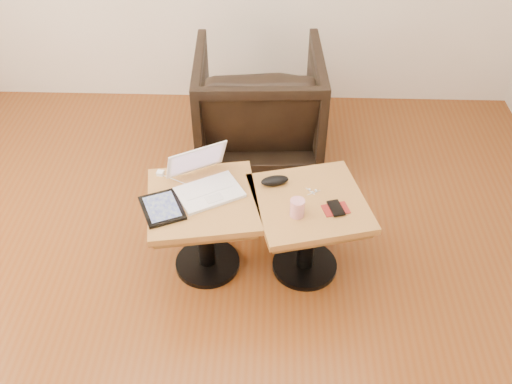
{
  "coord_description": "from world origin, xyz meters",
  "views": [
    {
      "loc": [
        0.36,
        -1.83,
        2.46
      ],
      "look_at": [
        0.28,
        0.38,
        0.56
      ],
      "focal_mm": 40.0,
      "sensor_mm": 36.0,
      "label": 1
    }
  ],
  "objects_px": {
    "side_table_right": "(308,218)",
    "laptop": "(205,182)",
    "armchair": "(259,104)",
    "side_table_left": "(204,216)",
    "striped_cup": "(297,208)"
  },
  "relations": [
    {
      "from": "side_table_right",
      "to": "laptop",
      "type": "bearing_deg",
      "value": 157.29
    },
    {
      "from": "side_table_right",
      "to": "armchair",
      "type": "bearing_deg",
      "value": 90.53
    },
    {
      "from": "side_table_right",
      "to": "striped_cup",
      "type": "bearing_deg",
      "value": -136.23
    },
    {
      "from": "side_table_right",
      "to": "laptop",
      "type": "height_order",
      "value": "laptop"
    },
    {
      "from": "striped_cup",
      "to": "armchair",
      "type": "relative_size",
      "value": 0.11
    },
    {
      "from": "laptop",
      "to": "armchair",
      "type": "distance_m",
      "value": 1.08
    },
    {
      "from": "armchair",
      "to": "side_table_left",
      "type": "bearing_deg",
      "value": 74.12
    },
    {
      "from": "side_table_left",
      "to": "side_table_right",
      "type": "relative_size",
      "value": 0.95
    },
    {
      "from": "laptop",
      "to": "striped_cup",
      "type": "bearing_deg",
      "value": -51.03
    },
    {
      "from": "side_table_right",
      "to": "striped_cup",
      "type": "xyz_separation_m",
      "value": [
        -0.07,
        -0.11,
        0.18
      ]
    },
    {
      "from": "side_table_left",
      "to": "side_table_right",
      "type": "distance_m",
      "value": 0.56
    },
    {
      "from": "side_table_left",
      "to": "armchair",
      "type": "distance_m",
      "value": 1.14
    },
    {
      "from": "laptop",
      "to": "side_table_right",
      "type": "bearing_deg",
      "value": -37.44
    },
    {
      "from": "side_table_right",
      "to": "striped_cup",
      "type": "distance_m",
      "value": 0.22
    },
    {
      "from": "armchair",
      "to": "laptop",
      "type": "bearing_deg",
      "value": 73.53
    }
  ]
}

